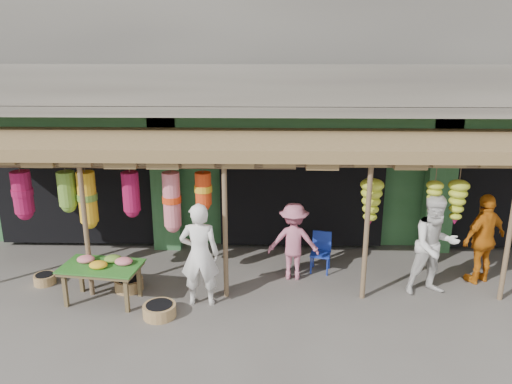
{
  "coord_description": "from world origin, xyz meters",
  "views": [
    {
      "loc": [
        -0.74,
        -8.46,
        4.5
      ],
      "look_at": [
        -0.98,
        1.0,
        1.65
      ],
      "focal_mm": 35.0,
      "sensor_mm": 36.0,
      "label": 1
    }
  ],
  "objects_px": {
    "flower_table": "(103,267)",
    "person_shopper": "(293,241)",
    "blue_chair": "(321,249)",
    "person_front": "(200,255)",
    "person_right": "(435,246)",
    "person_vendor": "(484,239)"
  },
  "relations": [
    {
      "from": "flower_table",
      "to": "person_shopper",
      "type": "bearing_deg",
      "value": 24.19
    },
    {
      "from": "blue_chair",
      "to": "person_front",
      "type": "bearing_deg",
      "value": -134.86
    },
    {
      "from": "person_right",
      "to": "person_shopper",
      "type": "height_order",
      "value": "person_right"
    },
    {
      "from": "blue_chair",
      "to": "person_shopper",
      "type": "height_order",
      "value": "person_shopper"
    },
    {
      "from": "blue_chair",
      "to": "person_vendor",
      "type": "height_order",
      "value": "person_vendor"
    },
    {
      "from": "person_front",
      "to": "blue_chair",
      "type": "bearing_deg",
      "value": -148.7
    },
    {
      "from": "person_right",
      "to": "person_shopper",
      "type": "xyz_separation_m",
      "value": [
        -2.54,
        0.57,
        -0.18
      ]
    },
    {
      "from": "person_front",
      "to": "person_right",
      "type": "height_order",
      "value": "person_right"
    },
    {
      "from": "flower_table",
      "to": "person_vendor",
      "type": "height_order",
      "value": "person_vendor"
    },
    {
      "from": "person_shopper",
      "to": "flower_table",
      "type": "bearing_deg",
      "value": 19.81
    },
    {
      "from": "person_shopper",
      "to": "person_front",
      "type": "bearing_deg",
      "value": 35.52
    },
    {
      "from": "flower_table",
      "to": "person_front",
      "type": "xyz_separation_m",
      "value": [
        1.75,
        -0.05,
        0.28
      ]
    },
    {
      "from": "flower_table",
      "to": "blue_chair",
      "type": "xyz_separation_m",
      "value": [
        4.03,
        1.39,
        -0.22
      ]
    },
    {
      "from": "flower_table",
      "to": "person_right",
      "type": "distance_m",
      "value": 6.0
    },
    {
      "from": "person_right",
      "to": "person_front",
      "type": "bearing_deg",
      "value": 176.38
    },
    {
      "from": "person_front",
      "to": "person_right",
      "type": "bearing_deg",
      "value": -174.21
    },
    {
      "from": "person_vendor",
      "to": "person_shopper",
      "type": "relative_size",
      "value": 1.15
    },
    {
      "from": "person_right",
      "to": "person_shopper",
      "type": "distance_m",
      "value": 2.61
    },
    {
      "from": "person_right",
      "to": "person_shopper",
      "type": "bearing_deg",
      "value": 157.08
    },
    {
      "from": "blue_chair",
      "to": "flower_table",
      "type": "bearing_deg",
      "value": -148.05
    },
    {
      "from": "flower_table",
      "to": "person_shopper",
      "type": "distance_m",
      "value": 3.59
    },
    {
      "from": "person_front",
      "to": "person_right",
      "type": "xyz_separation_m",
      "value": [
        4.23,
        0.5,
        0.01
      ]
    }
  ]
}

